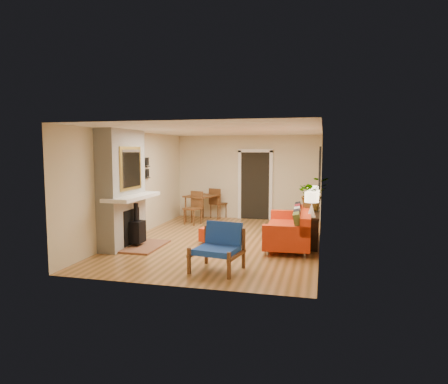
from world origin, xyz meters
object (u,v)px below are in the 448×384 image
(sofa, at_px, (292,228))
(blue_chair, at_px, (219,244))
(lamp_far, at_px, (313,194))
(dining_table, at_px, (204,200))
(console_table, at_px, (312,218))
(houseplant, at_px, (312,194))
(ottoman, at_px, (219,234))
(lamp_near, at_px, (312,201))

(sofa, bearing_deg, blue_chair, -117.67)
(blue_chair, distance_m, lamp_far, 3.64)
(blue_chair, distance_m, dining_table, 5.02)
(blue_chair, xyz_separation_m, console_table, (1.56, 2.54, 0.12))
(houseplant, bearing_deg, lamp_far, 88.75)
(lamp_far, bearing_deg, houseplant, -91.25)
(ottoman, bearing_deg, console_table, 13.34)
(console_table, bearing_deg, sofa, -138.23)
(console_table, bearing_deg, ottoman, -166.66)
(ottoman, height_order, lamp_near, lamp_near)
(sofa, relative_size, console_table, 1.23)
(ottoman, relative_size, lamp_far, 1.51)
(sofa, relative_size, dining_table, 1.26)
(ottoman, bearing_deg, lamp_near, -7.10)
(ottoman, bearing_deg, lamp_far, 29.30)
(sofa, relative_size, houseplant, 2.86)
(console_table, xyz_separation_m, houseplant, (-0.01, 0.22, 0.55))
(blue_chair, relative_size, console_table, 0.50)
(sofa, bearing_deg, console_table, 41.77)
(dining_table, bearing_deg, houseplant, -30.76)
(lamp_near, bearing_deg, console_table, 90.00)
(lamp_near, bearing_deg, sofa, 137.86)
(lamp_far, distance_m, houseplant, 0.46)
(sofa, distance_m, houseplant, 1.04)
(console_table, height_order, lamp_near, lamp_near)
(dining_table, bearing_deg, console_table, -33.50)
(lamp_near, relative_size, houseplant, 0.68)
(blue_chair, xyz_separation_m, lamp_far, (1.56, 3.23, 0.61))
(lamp_near, height_order, houseplant, houseplant)
(houseplant, bearing_deg, ottoman, -160.96)
(ottoman, relative_size, blue_chair, 0.88)
(console_table, distance_m, lamp_near, 0.90)
(console_table, relative_size, houseplant, 2.32)
(sofa, xyz_separation_m, lamp_near, (0.42, -0.38, 0.68))
(lamp_near, distance_m, lamp_far, 1.45)
(sofa, relative_size, ottoman, 2.79)
(ottoman, height_order, dining_table, dining_table)
(ottoman, xyz_separation_m, lamp_near, (2.11, -0.26, 0.85))
(blue_chair, xyz_separation_m, dining_table, (-1.71, 4.71, 0.17))
(sofa, xyz_separation_m, lamp_far, (0.42, 1.06, 0.68))
(dining_table, bearing_deg, lamp_far, -24.38)
(dining_table, bearing_deg, ottoman, -66.41)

